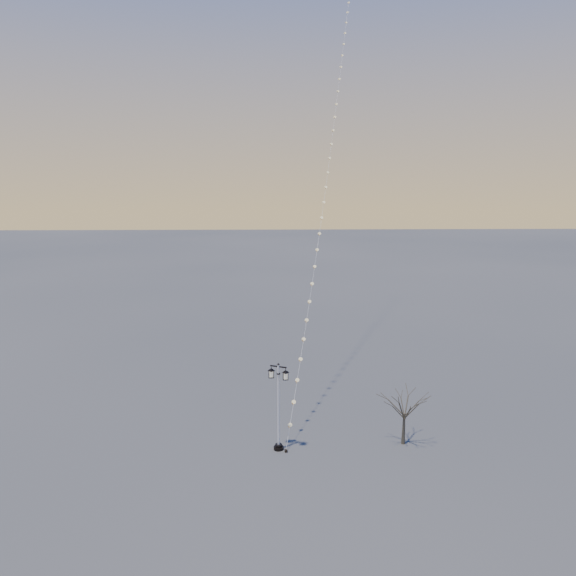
{
  "coord_description": "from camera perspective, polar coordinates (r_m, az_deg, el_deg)",
  "views": [
    {
      "loc": [
        -2.16,
        -29.57,
        15.88
      ],
      "look_at": [
        -1.17,
        5.42,
        8.94
      ],
      "focal_mm": 33.85,
      "sensor_mm": 36.0,
      "label": 1
    }
  ],
  "objects": [
    {
      "name": "kite_train",
      "position": [
        48.24,
        4.13,
        13.6
      ],
      "size": [
        8.62,
        37.01,
        36.07
      ],
      "rotation": [
        0.0,
        0.0,
        0.28
      ],
      "color": "black",
      "rests_on": "ground"
    },
    {
      "name": "ground",
      "position": [
        33.63,
        2.35,
        -16.97
      ],
      "size": [
        300.0,
        300.0,
        0.0
      ],
      "primitive_type": "plane",
      "color": "#454646",
      "rests_on": "ground"
    },
    {
      "name": "street_lamp",
      "position": [
        32.76,
        -1.01,
        -11.92
      ],
      "size": [
        1.31,
        0.83,
        5.43
      ],
      "rotation": [
        0.0,
        0.0,
        -0.4
      ],
      "color": "black",
      "rests_on": "ground"
    },
    {
      "name": "bare_tree",
      "position": [
        34.33,
        12.16,
        -11.95
      ],
      "size": [
        2.19,
        2.19,
        3.63
      ],
      "rotation": [
        0.0,
        0.0,
        0.09
      ],
      "color": "#3D3729",
      "rests_on": "ground"
    }
  ]
}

